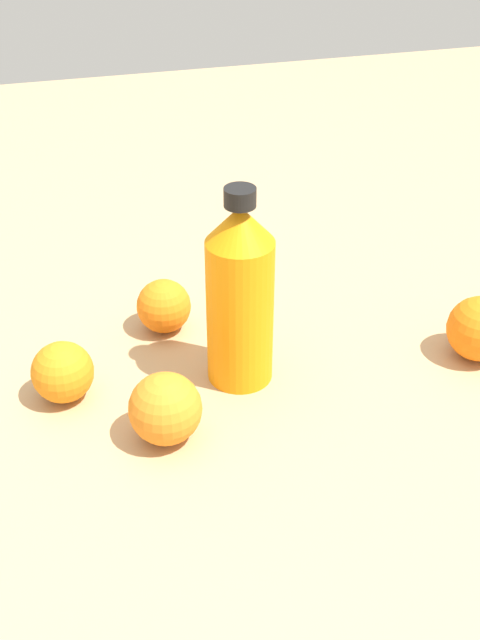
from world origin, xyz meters
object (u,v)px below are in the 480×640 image
Objects in this scene: water_bottle at (240,295)px; orange_0 at (165,409)px; orange_1 at (480,329)px; orange_2 at (164,306)px; orange_3 at (63,372)px.

water_bottle is 0.16m from orange_0.
orange_0 is 0.99× the size of orange_1.
orange_1 is 0.40m from orange_2.
orange_1 is at bearing -83.60° from orange_0.
orange_1 reaches higher than orange_0.
orange_1 reaches higher than orange_3.
orange_0 is 0.14m from orange_3.
orange_0 is (-0.09, 0.11, -0.07)m from water_bottle.
orange_0 is 1.11× the size of orange_3.
orange_0 is 0.21m from orange_2.
orange_1 is (0.04, -0.40, 0.00)m from orange_0.
water_bottle is 0.16m from orange_2.
orange_3 is at bearing -74.12° from water_bottle.
water_bottle reaches higher than orange_1.
orange_2 is 0.98× the size of orange_3.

